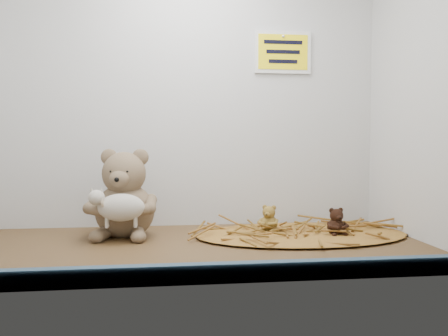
{
  "coord_description": "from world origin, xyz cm",
  "views": [
    {
      "loc": [
        -5.35,
        -107.99,
        25.41
      ],
      "look_at": [
        8.19,
        4.63,
        19.46
      ],
      "focal_mm": 35.0,
      "sensor_mm": 36.0,
      "label": 1
    }
  ],
  "objects": [
    {
      "name": "alcove_shell",
      "position": [
        0.0,
        9.0,
        45.0
      ],
      "size": [
        120.4,
        60.2,
        90.4
      ],
      "color": "#3C2314",
      "rests_on": "ground"
    },
    {
      "name": "straw_bed",
      "position": [
        30.79,
        9.71,
        0.58
      ],
      "size": [
        60.04,
        34.86,
        1.16
      ],
      "primitive_type": "ellipsoid",
      "color": "brown",
      "rests_on": "shelf_floor"
    },
    {
      "name": "front_rail",
      "position": [
        0.0,
        -28.8,
        1.8
      ],
      "size": [
        119.28,
        2.2,
        3.6
      ],
      "primitive_type": "cube",
      "color": "#324E5F",
      "rests_on": "shelf_floor"
    },
    {
      "name": "toy_lamb",
      "position": [
        -18.41,
        6.7,
        9.24
      ],
      "size": [
        15.65,
        9.55,
        10.11
      ],
      "primitive_type": null,
      "color": "beige",
      "rests_on": "main_teddy"
    },
    {
      "name": "mini_teddy_tan",
      "position": [
        22.21,
        13.34,
        4.88
      ],
      "size": [
        8.31,
        8.44,
        7.43
      ],
      "primitive_type": null,
      "rotation": [
        0.0,
        0.0,
        -0.51
      ],
      "color": "olive",
      "rests_on": "straw_bed"
    },
    {
      "name": "mini_teddy_brown",
      "position": [
        39.37,
        6.08,
        4.87
      ],
      "size": [
        6.38,
        6.69,
        7.41
      ],
      "primitive_type": null,
      "rotation": [
        0.0,
        0.0,
        0.07
      ],
      "color": "black",
      "rests_on": "straw_bed"
    },
    {
      "name": "main_teddy",
      "position": [
        -18.41,
        15.45,
        12.2
      ],
      "size": [
        22.33,
        23.26,
        24.39
      ],
      "primitive_type": null,
      "rotation": [
        0.0,
        0.0,
        -0.14
      ],
      "color": "#887253",
      "rests_on": "shelf_floor"
    },
    {
      "name": "wall_sign",
      "position": [
        30.0,
        29.4,
        55.0
      ],
      "size": [
        16.0,
        1.2,
        11.0
      ],
      "primitive_type": "cube",
      "color": "yellow",
      "rests_on": "back_wall"
    }
  ]
}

